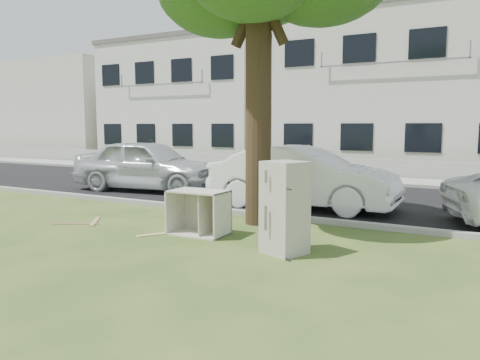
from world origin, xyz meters
The scene contains 16 objects.
ground centered at (0.00, 0.00, 0.00)m, with size 120.00×120.00×0.00m, color #2E4A1A.
road centered at (0.00, 6.00, 0.01)m, with size 120.00×7.00×0.01m, color black.
kerb_near centered at (0.00, 2.45, 0.00)m, with size 120.00×0.18×0.12m, color gray.
kerb_far centered at (0.00, 9.55, 0.00)m, with size 120.00×0.18×0.12m, color gray.
sidewalk centered at (0.00, 11.00, 0.01)m, with size 120.00×2.80×0.01m, color gray.
low_wall centered at (0.00, 12.60, 0.35)m, with size 120.00×0.15×0.70m, color gray.
townhouse_left centered at (-12.00, 17.50, 3.52)m, with size 10.20×8.16×7.04m.
townhouse_center centered at (0.00, 17.50, 3.72)m, with size 11.22×8.16×7.44m.
filler_left centered at (-26.00, 18.00, 3.20)m, with size 16.00×9.00×6.40m, color beige.
fridge centered at (1.04, -0.11, 0.76)m, with size 0.63×0.58×1.53m, color silver.
cabinet centered at (-0.96, 0.34, 0.43)m, with size 1.10×0.68×0.86m, color beige.
plank_a centered at (-3.80, -0.15, 0.01)m, with size 0.99×0.08×0.02m, color #8A6342.
plank_b centered at (-3.60, 0.22, 0.01)m, with size 0.93×0.09×0.02m, color tan.
plank_c centered at (-1.60, -0.06, 0.01)m, with size 0.88×0.10×0.02m, color tan.
car_center centered at (-0.26, 4.05, 0.79)m, with size 1.67×4.79×1.58m, color white.
car_left centered at (-5.78, 4.67, 0.84)m, with size 1.97×4.91×1.67m, color #BABEC2.
Camera 1 is at (4.02, -7.09, 2.10)m, focal length 35.00 mm.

